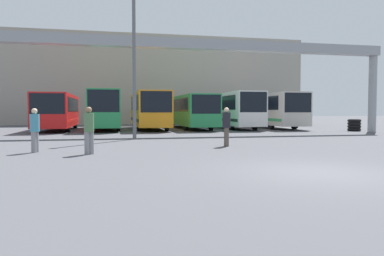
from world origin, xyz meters
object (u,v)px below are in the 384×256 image
(bus_slot_1, at_px, (105,108))
(tire_stack, at_px, (354,125))
(pedestrian_near_left, at_px, (35,129))
(bus_slot_3, at_px, (190,110))
(pedestrian_near_right, at_px, (226,126))
(bus_slot_2, at_px, (149,108))
(bus_slot_4, at_px, (232,108))
(bus_slot_5, at_px, (267,109))
(pedestrian_far_center, at_px, (89,129))
(bus_slot_0, at_px, (58,110))
(lamp_post, at_px, (134,56))

(bus_slot_1, relative_size, tire_stack, 10.80)
(pedestrian_near_left, bearing_deg, tire_stack, 141.96)
(bus_slot_3, relative_size, pedestrian_near_right, 6.89)
(bus_slot_1, bearing_deg, pedestrian_near_right, -71.62)
(bus_slot_1, distance_m, bus_slot_2, 3.85)
(pedestrian_near_right, relative_size, pedestrian_near_left, 1.03)
(bus_slot_3, distance_m, pedestrian_near_left, 21.00)
(bus_slot_4, distance_m, pedestrian_near_left, 22.49)
(bus_slot_5, relative_size, pedestrian_near_left, 7.20)
(pedestrian_near_right, relative_size, pedestrian_far_center, 1.00)
(bus_slot_0, xyz_separation_m, pedestrian_near_left, (1.42, -17.67, -0.80))
(pedestrian_far_center, bearing_deg, pedestrian_near_left, -52.99)
(pedestrian_far_center, distance_m, lamp_post, 8.38)
(lamp_post, bearing_deg, bus_slot_5, 42.39)
(bus_slot_2, height_order, lamp_post, lamp_post)
(bus_slot_2, height_order, pedestrian_near_left, bus_slot_2)
(bus_slot_5, height_order, tire_stack, bus_slot_5)
(pedestrian_far_center, bearing_deg, tire_stack, -174.78)
(bus_slot_1, xyz_separation_m, bus_slot_3, (7.68, 0.52, -0.16))
(bus_slot_0, height_order, pedestrian_far_center, bus_slot_0)
(bus_slot_5, height_order, pedestrian_far_center, bus_slot_5)
(bus_slot_4, relative_size, pedestrian_near_left, 6.23)
(bus_slot_4, height_order, lamp_post, lamp_post)
(bus_slot_2, relative_size, bus_slot_3, 0.88)
(bus_slot_2, xyz_separation_m, pedestrian_far_center, (-4.17, -18.75, -0.91))
(bus_slot_2, xyz_separation_m, bus_slot_3, (3.84, 0.71, -0.13))
(bus_slot_4, relative_size, pedestrian_near_right, 6.02)
(bus_slot_0, relative_size, bus_slot_3, 0.88)
(bus_slot_1, bearing_deg, bus_slot_2, -2.92)
(bus_slot_2, distance_m, pedestrian_near_right, 16.94)
(bus_slot_1, height_order, bus_slot_5, bus_slot_1)
(bus_slot_3, xyz_separation_m, tire_stack, (12.04, -7.27, -1.24))
(pedestrian_near_left, relative_size, tire_stack, 1.66)
(bus_slot_2, relative_size, pedestrian_near_right, 6.09)
(bus_slot_3, xyz_separation_m, pedestrian_far_center, (-8.01, -19.46, -0.78))
(bus_slot_4, distance_m, tire_stack, 10.55)
(bus_slot_5, distance_m, pedestrian_near_left, 25.65)
(bus_slot_1, distance_m, bus_slot_4, 11.52)
(bus_slot_4, height_order, pedestrian_far_center, bus_slot_4)
(bus_slot_1, distance_m, tire_stack, 20.89)
(bus_slot_1, height_order, bus_slot_3, bus_slot_1)
(bus_slot_5, relative_size, pedestrian_near_right, 6.96)
(pedestrian_near_right, bearing_deg, bus_slot_1, -156.16)
(bus_slot_2, relative_size, lamp_post, 1.24)
(pedestrian_near_right, bearing_deg, lamp_post, -138.27)
(pedestrian_far_center, height_order, tire_stack, pedestrian_far_center)
(bus_slot_1, bearing_deg, bus_slot_5, 2.16)
(bus_slot_0, bearing_deg, bus_slot_4, -0.16)
(pedestrian_far_center, relative_size, lamp_post, 0.20)
(pedestrian_near_right, bearing_deg, bus_slot_5, 156.58)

